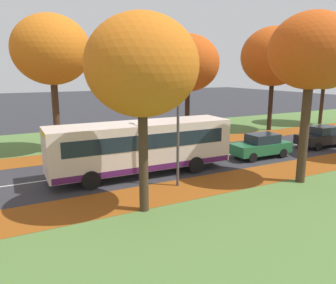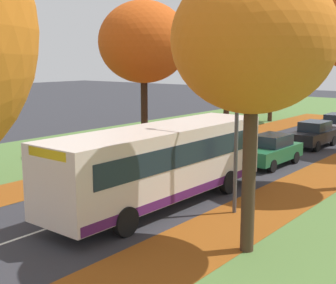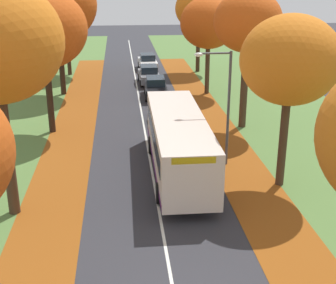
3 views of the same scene
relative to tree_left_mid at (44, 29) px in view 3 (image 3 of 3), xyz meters
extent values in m
cube|color=#517538|center=(-3.33, 1.10, -6.41)|extent=(12.00, 90.00, 0.01)
cube|color=#8C4714|center=(1.27, -4.90, -6.41)|extent=(2.80, 60.00, 0.00)
cube|color=#517538|center=(15.07, 1.10, -6.41)|extent=(12.00, 90.00, 0.01)
cube|color=#8C4714|center=(10.47, -4.90, -6.41)|extent=(2.80, 60.00, 0.00)
cube|color=silver|center=(5.87, 1.10, -6.41)|extent=(0.12, 80.00, 0.01)
cylinder|color=#422D1E|center=(-0.26, -10.64, -3.80)|extent=(0.47, 0.47, 5.24)
cylinder|color=black|center=(0.00, 0.00, -4.17)|extent=(0.40, 0.40, 4.49)
ellipsoid|color=#C64C14|center=(0.00, 0.00, 0.02)|extent=(5.20, 5.20, 4.68)
cylinder|color=black|center=(-0.30, 9.74, -4.00)|extent=(0.43, 0.43, 4.83)
ellipsoid|color=#C64C14|center=(-0.30, 9.74, 0.75)|extent=(6.25, 6.25, 5.62)
cylinder|color=#382619|center=(-0.50, 17.52, -4.28)|extent=(0.38, 0.38, 4.27)
ellipsoid|color=#B27F1E|center=(-0.50, 17.52, 0.03)|extent=(5.79, 5.79, 5.21)
cylinder|color=#422D1E|center=(11.88, -9.09, -4.25)|extent=(0.39, 0.39, 4.34)
ellipsoid|color=orange|center=(11.88, -9.09, -0.41)|extent=(4.46, 4.46, 4.01)
cylinder|color=#422D1E|center=(12.31, -0.23, -3.82)|extent=(0.47, 0.47, 5.19)
ellipsoid|color=#C64C14|center=(12.31, -0.23, 0.36)|extent=(4.22, 4.22, 3.80)
cylinder|color=#422D1E|center=(11.60, 8.79, -4.39)|extent=(0.37, 0.37, 4.06)
ellipsoid|color=#C64C14|center=(11.60, 8.79, -0.64)|extent=(4.57, 4.57, 4.11)
cylinder|color=#382619|center=(12.30, 17.77, -4.19)|extent=(0.40, 0.40, 4.46)
ellipsoid|color=orange|center=(12.30, 17.77, -0.22)|extent=(4.64, 4.64, 4.17)
cylinder|color=#47474C|center=(9.87, -6.36, -3.42)|extent=(0.14, 0.14, 6.00)
cylinder|color=#47474C|center=(9.07, -6.36, -0.52)|extent=(1.60, 0.10, 0.10)
ellipsoid|color=silver|center=(8.27, -6.36, -0.57)|extent=(0.44, 0.28, 0.20)
cube|color=beige|center=(7.18, -7.22, -4.69)|extent=(2.60, 10.42, 2.50)
cube|color=#19232D|center=(7.13, -12.36, -4.34)|extent=(2.30, 0.12, 1.30)
cube|color=#19232D|center=(7.18, -7.22, -4.29)|extent=(2.63, 9.18, 0.80)
cube|color=#4C1951|center=(7.18, -7.22, -5.76)|extent=(2.62, 10.22, 0.32)
cube|color=yellow|center=(7.13, -12.38, -3.62)|extent=(1.75, 0.10, 0.28)
cylinder|color=black|center=(8.34, -10.45, -5.94)|extent=(0.31, 0.96, 0.96)
cylinder|color=black|center=(5.96, -10.43, -5.94)|extent=(0.31, 0.96, 0.96)
cylinder|color=black|center=(8.40, -4.37, -5.94)|extent=(0.31, 0.96, 0.96)
cylinder|color=black|center=(6.02, -4.35, -5.94)|extent=(0.31, 0.96, 0.96)
cube|color=#1E6038|center=(7.46, 1.42, -5.75)|extent=(1.80, 4.24, 0.70)
cube|color=#19232D|center=(7.46, 1.57, -5.10)|extent=(1.49, 2.05, 0.60)
cylinder|color=black|center=(8.21, 0.10, -6.10)|extent=(0.24, 0.65, 0.64)
cylinder|color=black|center=(6.65, 0.14, -6.10)|extent=(0.24, 0.65, 0.64)
cylinder|color=black|center=(8.27, 2.70, -6.10)|extent=(0.24, 0.65, 0.64)
cylinder|color=black|center=(6.71, 2.74, -6.10)|extent=(0.24, 0.65, 0.64)
cube|color=black|center=(7.24, 7.88, -5.75)|extent=(1.81, 4.24, 0.70)
cube|color=#19232D|center=(7.24, 8.03, -5.10)|extent=(1.50, 2.05, 0.60)
cylinder|color=black|center=(7.98, 6.56, -6.10)|extent=(0.24, 0.65, 0.64)
cylinder|color=black|center=(6.42, 6.60, -6.10)|extent=(0.24, 0.65, 0.64)
cylinder|color=black|center=(8.05, 9.16, -6.10)|extent=(0.24, 0.65, 0.64)
cylinder|color=black|center=(6.49, 9.20, -6.10)|extent=(0.24, 0.65, 0.64)
cube|color=slate|center=(7.02, 12.82, -5.75)|extent=(1.82, 4.25, 0.70)
cube|color=#19232D|center=(7.01, 12.97, -5.10)|extent=(1.50, 2.06, 0.60)
cylinder|color=black|center=(7.84, 11.54, -6.10)|extent=(0.24, 0.65, 0.64)
cylinder|color=black|center=(6.27, 11.49, -6.10)|extent=(0.24, 0.65, 0.64)
cylinder|color=black|center=(7.76, 14.14, -6.10)|extent=(0.24, 0.65, 0.64)
cylinder|color=black|center=(6.20, 14.09, -6.10)|extent=(0.24, 0.65, 0.64)
cube|color=silver|center=(7.30, 19.09, -5.75)|extent=(1.85, 4.26, 0.70)
cube|color=#19232D|center=(7.30, 19.24, -5.10)|extent=(1.52, 2.07, 0.60)
cylinder|color=black|center=(8.13, 17.82, -6.10)|extent=(0.24, 0.65, 0.64)
cylinder|color=black|center=(6.57, 17.76, -6.10)|extent=(0.24, 0.65, 0.64)
cylinder|color=black|center=(8.03, 20.42, -6.10)|extent=(0.24, 0.65, 0.64)
cylinder|color=black|center=(6.47, 20.36, -6.10)|extent=(0.24, 0.65, 0.64)
camera|label=1|loc=(23.90, -14.14, -0.62)|focal=35.00mm
camera|label=2|loc=(18.05, -20.58, -0.92)|focal=50.00mm
camera|label=3|loc=(4.41, -28.91, 3.30)|focal=50.00mm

